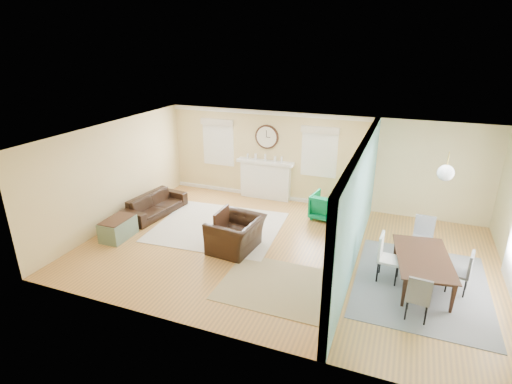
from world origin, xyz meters
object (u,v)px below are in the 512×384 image
Objects in this scene: green_chair at (327,206)px; credenza at (347,219)px; sofa at (155,205)px; eames_chair at (236,234)px; dining_table at (423,271)px.

green_chair is 0.51× the size of credenza.
sofa is 1.27× the size of credenza.
eames_chair is 2.78m from credenza.
green_chair is at bearing -65.62° from sofa.
eames_chair is at bearing -142.36° from credenza.
credenza is 0.86× the size of dining_table.
dining_table is (3.91, 0.00, -0.07)m from eames_chair.
credenza reaches higher than eames_chair.
green_chair is at bearing 152.68° from eames_chair.
sofa is 1.09× the size of dining_table.
credenza reaches higher than sofa.
credenza reaches higher than green_chair.
sofa is at bearing 26.80° from green_chair.
green_chair is (1.55, 2.41, -0.03)m from eames_chair.
credenza is (0.65, -0.72, 0.05)m from green_chair.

